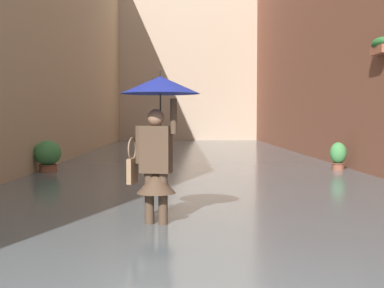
# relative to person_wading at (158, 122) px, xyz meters

# --- Properties ---
(ground_plane) EXTENTS (70.11, 70.11, 0.00)m
(ground_plane) POSITION_rel_person_wading_xyz_m (-0.71, -9.86, -1.44)
(ground_plane) COLOR slate
(flood_water) EXTENTS (8.90, 34.04, 0.14)m
(flood_water) POSITION_rel_person_wading_xyz_m (-0.71, -9.86, -1.37)
(flood_water) COLOR #515B60
(flood_water) RESTS_ON ground_plane
(building_facade_left) EXTENTS (2.04, 32.04, 9.24)m
(building_facade_left) POSITION_rel_person_wading_xyz_m (-5.66, -9.85, 3.18)
(building_facade_left) COLOR brown
(building_facade_left) RESTS_ON ground_plane
(building_facade_right) EXTENTS (2.04, 32.04, 10.22)m
(building_facade_right) POSITION_rel_person_wading_xyz_m (4.24, -9.85, 3.67)
(building_facade_right) COLOR tan
(building_facade_right) RESTS_ON ground_plane
(building_facade_far) EXTENTS (11.70, 1.80, 13.22)m
(building_facade_far) POSITION_rel_person_wading_xyz_m (-0.71, -24.78, 5.17)
(building_facade_far) COLOR tan
(building_facade_far) RESTS_ON ground_plane
(person_wading) EXTENTS (1.00, 1.00, 2.08)m
(person_wading) POSITION_rel_person_wading_xyz_m (0.00, 0.00, 0.00)
(person_wading) COLOR black
(person_wading) RESTS_ON ground_plane
(potted_plant_mid_left) EXTENTS (0.42, 0.42, 0.85)m
(potted_plant_mid_left) POSITION_rel_person_wading_xyz_m (-4.33, -6.62, -0.96)
(potted_plant_mid_left) COLOR brown
(potted_plant_mid_left) RESTS_ON ground_plane
(potted_plant_mid_right) EXTENTS (0.67, 0.67, 0.92)m
(potted_plant_mid_right) POSITION_rel_person_wading_xyz_m (3.04, -6.39, -0.91)
(potted_plant_mid_right) COLOR brown
(potted_plant_mid_right) RESTS_ON ground_plane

